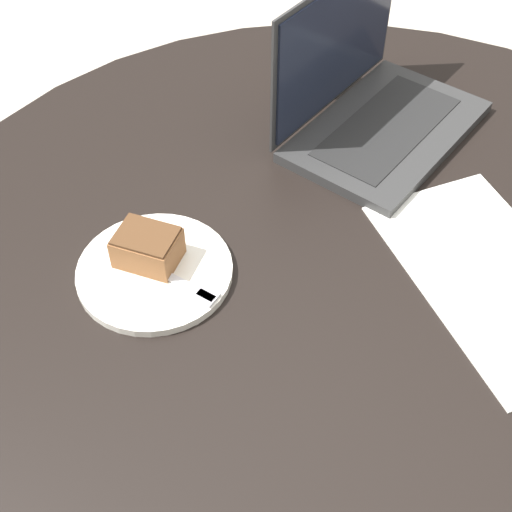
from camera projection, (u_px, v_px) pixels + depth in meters
ground_plane at (321, 497)px, 1.53m from camera, size 12.00×12.00×0.00m
dining_table at (349, 328)px, 1.08m from camera, size 1.36×1.36×0.73m
paper_document at (492, 276)px, 0.99m from camera, size 0.43×0.36×0.00m
plate at (155, 271)px, 0.99m from camera, size 0.22×0.22×0.01m
cake_slice at (147, 247)px, 0.98m from camera, size 0.10×0.09×0.05m
fork at (175, 280)px, 0.97m from camera, size 0.17×0.05×0.00m
coffee_glass at (314, 65)px, 1.26m from camera, size 0.08×0.08×0.09m
laptop at (372, 106)px, 1.18m from camera, size 0.25×0.36×0.25m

